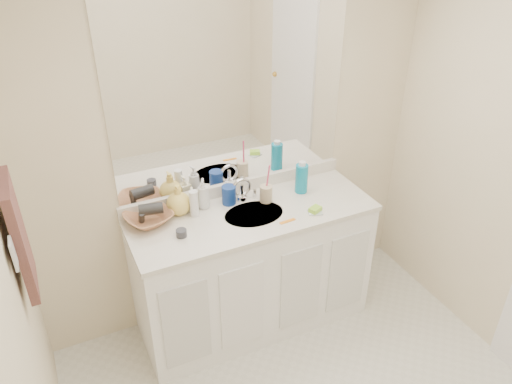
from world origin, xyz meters
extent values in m
cube|color=beige|center=(0.00, 1.30, 1.20)|extent=(2.60, 0.02, 2.40)
cube|color=beige|center=(-1.30, 0.00, 1.20)|extent=(0.02, 2.60, 2.40)
cube|color=white|center=(0.00, 1.02, 0.42)|extent=(1.50, 0.55, 0.85)
cube|color=silver|center=(0.00, 1.02, 0.86)|extent=(1.52, 0.57, 0.03)
cube|color=silver|center=(0.00, 1.29, 0.92)|extent=(1.52, 0.03, 0.08)
cylinder|color=beige|center=(0.00, 1.00, 0.87)|extent=(0.37, 0.37, 0.02)
cylinder|color=silver|center=(0.00, 1.18, 0.94)|extent=(0.02, 0.02, 0.11)
cube|color=white|center=(0.00, 1.29, 1.56)|extent=(1.48, 0.01, 1.20)
cylinder|color=navy|center=(-0.09, 1.18, 0.94)|extent=(0.10, 0.10, 0.12)
cylinder|color=#C8B28D|center=(0.13, 1.11, 0.93)|extent=(0.08, 0.08, 0.11)
cylinder|color=#EB3E6B|center=(0.14, 1.11, 1.03)|extent=(0.03, 0.04, 0.21)
cylinder|color=#0D7EA2|center=(0.39, 1.12, 0.98)|extent=(0.10, 0.10, 0.19)
cube|color=silver|center=(0.34, 0.86, 0.89)|extent=(0.10, 0.09, 0.01)
cube|color=#97D534|center=(0.34, 0.86, 0.90)|extent=(0.09, 0.08, 0.03)
cube|color=orange|center=(0.14, 0.84, 0.88)|extent=(0.10, 0.03, 0.00)
cylinder|color=#34343B|center=(-0.47, 0.97, 0.90)|extent=(0.06, 0.06, 0.04)
cylinder|color=white|center=(-0.33, 1.14, 0.96)|extent=(0.06, 0.06, 0.17)
imported|color=silver|center=(-0.25, 1.20, 0.98)|extent=(0.10, 0.10, 0.20)
imported|color=#F6F0C9|center=(-0.32, 1.21, 0.95)|extent=(0.08, 0.08, 0.15)
imported|color=#ECCA5B|center=(-0.41, 1.21, 0.98)|extent=(0.17, 0.17, 0.19)
imported|color=#A16441|center=(-0.60, 1.18, 0.91)|extent=(0.34, 0.34, 0.07)
cylinder|color=black|center=(-0.58, 1.18, 0.97)|extent=(0.15, 0.10, 0.07)
cube|color=#402522|center=(-1.25, 0.77, 1.25)|extent=(0.04, 0.32, 0.55)
cube|color=silver|center=(-1.27, 0.57, 1.30)|extent=(0.01, 0.08, 0.13)
camera|label=1|loc=(-1.07, -1.29, 2.54)|focal=35.00mm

